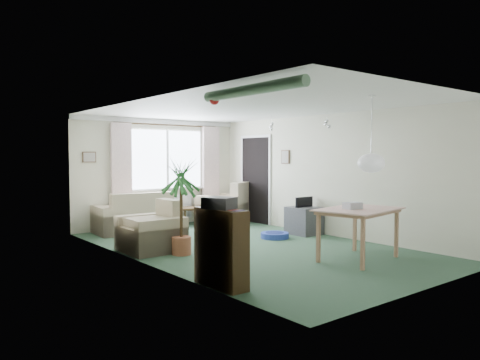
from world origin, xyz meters
TOP-DOWN VIEW (x-y plane):
  - ground at (0.00, 0.00)m, footprint 6.50×6.50m
  - window at (0.20, 3.23)m, footprint 1.80×0.03m
  - curtain_rod at (0.20, 3.15)m, footprint 2.60×0.03m
  - curtain_left at (-0.95, 3.13)m, footprint 0.45×0.08m
  - curtain_right at (1.35, 3.13)m, footprint 0.45×0.08m
  - radiator at (0.20, 3.19)m, footprint 1.20×0.10m
  - doorway at (1.99, 2.20)m, footprint 0.03×0.95m
  - pendant_lamp at (0.20, -2.30)m, footprint 0.36×0.36m
  - tinsel_garland at (-1.92, -2.30)m, footprint 1.60×1.60m
  - bauble_cluster_a at (1.30, 0.90)m, footprint 0.20×0.20m
  - bauble_cluster_b at (1.60, -0.30)m, footprint 0.20×0.20m
  - wall_picture_back at (-1.60, 3.23)m, footprint 0.28×0.03m
  - wall_picture_right at (1.98, 1.20)m, footprint 0.03×0.24m
  - sofa at (-0.80, 2.75)m, footprint 1.73×1.02m
  - armchair_corner at (1.45, 2.73)m, footprint 1.42×1.40m
  - armchair_left at (-1.50, 0.79)m, footprint 0.90×0.95m
  - coffee_table at (0.79, 2.75)m, footprint 1.02×0.77m
  - photo_frame at (0.85, 2.79)m, footprint 0.12×0.06m
  - bookshelf at (-1.84, -1.64)m, footprint 0.27×0.78m
  - hifi_box at (-1.85, -1.63)m, footprint 0.39×0.43m
  - houseplant at (-1.26, 0.22)m, footprint 0.75×0.75m
  - dining_table at (0.65, -1.76)m, footprint 1.34×1.01m
  - gift_box at (0.55, -1.73)m, footprint 0.27×0.21m
  - tv_cube at (1.70, 0.37)m, footprint 0.55×0.61m
  - pet_bed at (0.92, 0.39)m, footprint 0.60×0.60m

SIDE VIEW (x-z plane):
  - ground at x=0.00m, z-range 0.00..0.00m
  - pet_bed at x=0.92m, z-range 0.00..0.11m
  - coffee_table at x=0.79m, z-range 0.00..0.41m
  - tv_cube at x=1.70m, z-range 0.00..0.55m
  - dining_table at x=0.65m, z-range 0.00..0.76m
  - radiator at x=0.20m, z-range 0.12..0.68m
  - sofa at x=-0.80m, z-range 0.00..0.83m
  - armchair_left at x=-1.50m, z-range 0.00..0.84m
  - bookshelf at x=-1.84m, z-range 0.00..0.94m
  - armchair_corner at x=1.45m, z-range 0.00..0.96m
  - photo_frame at x=0.85m, z-range 0.41..0.57m
  - houseplant at x=-1.26m, z-range 0.00..1.55m
  - gift_box at x=0.55m, z-range 0.76..0.88m
  - doorway at x=1.99m, z-range 0.00..2.00m
  - hifi_box at x=-1.85m, z-range 0.94..1.08m
  - curtain_left at x=-0.95m, z-range 0.27..2.27m
  - curtain_right at x=1.35m, z-range 0.27..2.27m
  - pendant_lamp at x=0.20m, z-range 1.30..1.66m
  - window at x=0.20m, z-range 0.85..2.15m
  - wall_picture_back at x=-1.60m, z-range 1.44..1.66m
  - wall_picture_right at x=1.98m, z-range 1.40..1.70m
  - bauble_cluster_a at x=1.30m, z-range 2.12..2.32m
  - bauble_cluster_b at x=1.60m, z-range 2.12..2.32m
  - curtain_rod at x=0.20m, z-range 2.25..2.29m
  - tinsel_garland at x=-1.92m, z-range 2.22..2.34m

